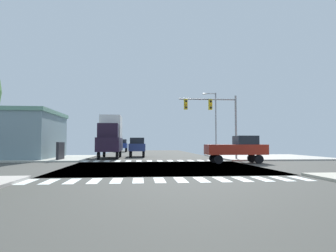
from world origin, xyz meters
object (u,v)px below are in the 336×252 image
(suv_queued_2, at_px, (137,145))
(box_truck_leading_1, at_px, (111,135))
(street_lamp, at_px, (214,118))
(suv_nearside_1, at_px, (122,144))
(traffic_signal_mast, at_px, (214,112))
(pickup_farside_1, at_px, (238,148))

(suv_queued_2, bearing_deg, box_truck_leading_1, 41.59)
(street_lamp, height_order, suv_nearside_1, street_lamp)
(traffic_signal_mast, height_order, street_lamp, street_lamp)
(traffic_signal_mast, bearing_deg, suv_queued_2, 134.60)
(street_lamp, xyz_separation_m, pickup_farside_1, (-0.66, -10.64, -3.43))
(pickup_farside_1, bearing_deg, street_lamp, 176.45)
(traffic_signal_mast, bearing_deg, box_truck_leading_1, 154.23)
(pickup_farside_1, distance_m, box_truck_leading_1, 15.07)
(suv_queued_2, distance_m, box_truck_leading_1, 4.18)
(box_truck_leading_1, bearing_deg, traffic_signal_mast, 154.23)
(traffic_signal_mast, height_order, suv_nearside_1, traffic_signal_mast)
(suv_nearside_1, bearing_deg, traffic_signal_mast, 111.33)
(suv_nearside_1, relative_size, suv_queued_2, 1.00)
(street_lamp, distance_m, box_truck_leading_1, 12.61)
(suv_nearside_1, relative_size, pickup_farside_1, 0.90)
(street_lamp, bearing_deg, suv_queued_2, 171.32)
(box_truck_leading_1, bearing_deg, suv_queued_2, -138.41)
(suv_queued_2, bearing_deg, pickup_farside_1, 125.77)
(traffic_signal_mast, distance_m, suv_queued_2, 11.53)
(street_lamp, distance_m, pickup_farside_1, 11.20)
(box_truck_leading_1, bearing_deg, street_lamp, -174.30)
(suv_nearside_1, bearing_deg, suv_queued_2, 98.68)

